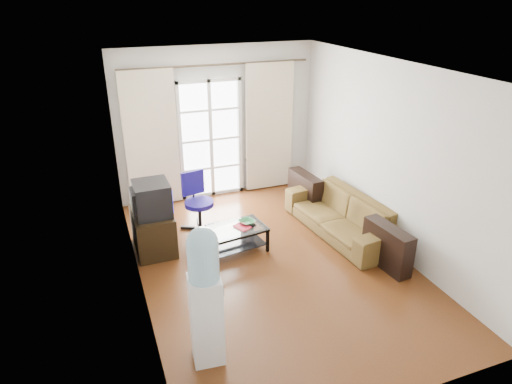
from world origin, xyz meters
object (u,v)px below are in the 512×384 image
at_px(tv_stand, 153,231).
at_px(crt_tv, 150,199).
at_px(water_cooler, 205,294).
at_px(coffee_table, 233,237).
at_px(task_chair, 199,213).
at_px(sofa, 341,215).

distance_m(tv_stand, crt_tv, 0.55).
bearing_deg(water_cooler, coffee_table, 70.29).
bearing_deg(task_chair, water_cooler, -113.34).
distance_m(crt_tv, water_cooler, 2.35).
bearing_deg(crt_tv, water_cooler, -86.60).
height_order(coffee_table, tv_stand, tv_stand).
relative_size(crt_tv, task_chair, 0.58).
distance_m(coffee_table, task_chair, 0.90).
height_order(tv_stand, crt_tv, crt_tv).
relative_size(tv_stand, crt_tv, 1.51).
bearing_deg(tv_stand, task_chair, 24.65).
xyz_separation_m(sofa, tv_stand, (-2.84, 0.53, -0.01)).
bearing_deg(crt_tv, task_chair, 28.08).
relative_size(coffee_table, task_chair, 1.08).
distance_m(sofa, water_cooler, 3.30).
height_order(coffee_table, task_chair, task_chair).
relative_size(sofa, crt_tv, 4.01).
bearing_deg(sofa, coffee_table, -97.09).
distance_m(sofa, task_chair, 2.25).
bearing_deg(crt_tv, tv_stand, 88.84).
bearing_deg(coffee_table, crt_tv, 158.43).
xyz_separation_m(sofa, water_cooler, (-2.67, -1.87, 0.50)).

